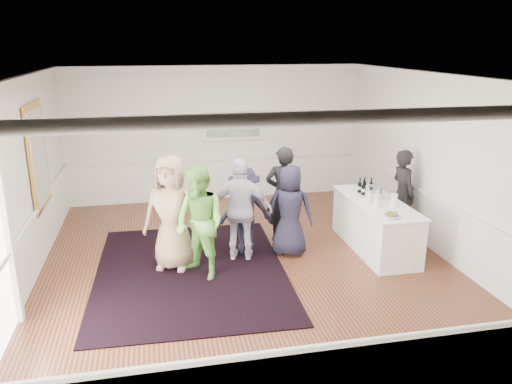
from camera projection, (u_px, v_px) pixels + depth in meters
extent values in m
plane|color=brown|center=(248.00, 266.00, 8.61)|extent=(8.00, 8.00, 0.00)
cube|color=white|center=(247.00, 76.00, 7.69)|extent=(7.00, 8.00, 0.02)
cube|color=white|center=(18.00, 189.00, 7.47)|extent=(0.02, 8.00, 3.20)
cube|color=white|center=(441.00, 166.00, 8.83)|extent=(0.02, 8.00, 3.20)
cube|color=white|center=(216.00, 134.00, 11.90)|extent=(7.00, 0.02, 3.20)
cube|color=white|center=(332.00, 291.00, 4.40)|extent=(7.00, 0.02, 3.20)
cube|color=gold|center=(38.00, 157.00, 8.64)|extent=(0.04, 1.25, 1.85)
cube|color=white|center=(39.00, 157.00, 8.64)|extent=(0.01, 1.05, 1.65)
cube|color=white|center=(8.00, 240.00, 6.59)|extent=(0.10, 0.14, 2.40)
cube|color=white|center=(233.00, 126.00, 11.88)|extent=(1.44, 0.05, 0.66)
cube|color=#26672D|center=(233.00, 126.00, 11.85)|extent=(1.30, 0.01, 0.52)
cube|color=black|center=(191.00, 271.00, 8.41)|extent=(3.25, 4.19, 0.02)
cube|color=white|center=(375.00, 226.00, 9.21)|extent=(0.81, 2.23, 0.91)
cube|color=white|center=(377.00, 202.00, 9.07)|extent=(0.87, 2.29, 0.02)
imported|color=black|center=(403.00, 194.00, 9.66)|extent=(0.45, 0.66, 1.76)
imported|color=tan|center=(172.00, 213.00, 8.29)|extent=(1.12, 0.92, 1.96)
imported|color=#70C24D|center=(200.00, 223.00, 7.97)|extent=(1.11, 1.14, 1.86)
imported|color=silver|center=(241.00, 210.00, 8.64)|extent=(1.15, 0.69, 1.83)
imported|color=#1E1C2F|center=(244.00, 211.00, 8.97)|extent=(1.11, 0.74, 1.59)
imported|color=black|center=(283.00, 194.00, 9.46)|extent=(0.75, 0.57, 1.86)
imported|color=#1E1C2F|center=(290.00, 211.00, 8.88)|extent=(0.95, 0.80, 1.66)
cylinder|color=#76B641|center=(377.00, 200.00, 8.75)|extent=(0.12, 0.12, 0.24)
cylinder|color=#E24264|center=(394.00, 200.00, 8.76)|extent=(0.12, 0.12, 0.24)
cylinder|color=#82BA42|center=(369.00, 197.00, 8.94)|extent=(0.12, 0.12, 0.24)
cylinder|color=silver|center=(375.00, 193.00, 9.20)|extent=(0.26, 0.26, 0.25)
imported|color=white|center=(392.00, 216.00, 8.22)|extent=(0.27, 0.27, 0.07)
cylinder|color=olive|center=(392.00, 214.00, 8.22)|extent=(0.19, 0.19, 0.04)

